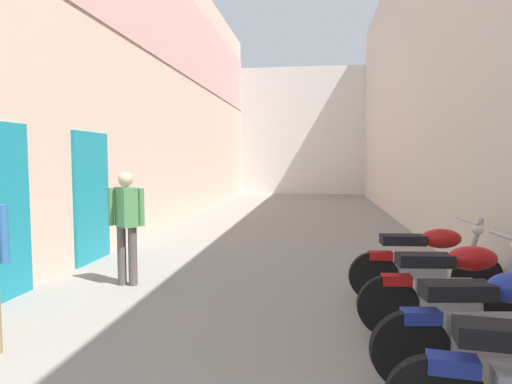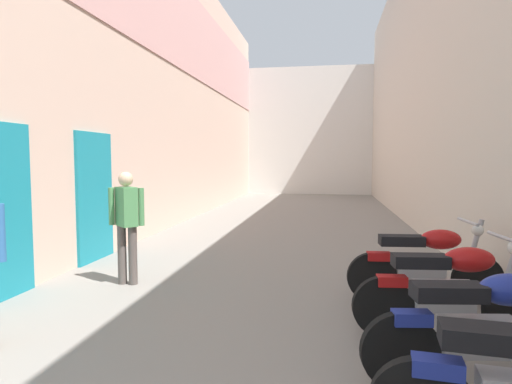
# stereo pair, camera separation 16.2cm
# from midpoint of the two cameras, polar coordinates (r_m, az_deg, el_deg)

# --- Properties ---
(ground_plane) EXTENTS (38.61, 38.61, 0.00)m
(ground_plane) POSITION_cam_midpoint_polar(r_m,az_deg,el_deg) (8.60, 2.18, -7.36)
(ground_plane) COLOR gray
(building_left) EXTENTS (0.45, 22.61, 7.45)m
(building_left) POSITION_cam_midpoint_polar(r_m,az_deg,el_deg) (11.28, -13.84, 14.48)
(building_left) COLOR beige
(building_left) RESTS_ON ground
(building_right) EXTENTS (0.45, 22.61, 7.69)m
(building_right) POSITION_cam_midpoint_polar(r_m,az_deg,el_deg) (10.86, 21.33, 15.21)
(building_right) COLOR beige
(building_right) RESTS_ON ground
(building_far_end) EXTENTS (9.09, 2.00, 6.27)m
(building_far_end) POSITION_cam_midpoint_polar(r_m,az_deg,el_deg) (22.74, 5.85, 7.83)
(building_far_end) COLOR silver
(building_far_end) RESTS_ON ground
(motorcycle_fourth) EXTENTS (1.84, 0.58, 1.04)m
(motorcycle_fourth) POSITION_cam_midpoint_polar(r_m,az_deg,el_deg) (3.84, 27.69, -15.09)
(motorcycle_fourth) COLOR black
(motorcycle_fourth) RESTS_ON ground
(motorcycle_fifth) EXTENTS (1.85, 0.58, 1.04)m
(motorcycle_fifth) POSITION_cam_midpoint_polar(r_m,az_deg,el_deg) (4.73, 23.60, -11.28)
(motorcycle_fifth) COLOR black
(motorcycle_fifth) RESTS_ON ground
(motorcycle_sixth) EXTENTS (1.85, 0.58, 1.04)m
(motorcycle_sixth) POSITION_cam_midpoint_polar(r_m,az_deg,el_deg) (5.74, 20.69, -8.47)
(motorcycle_sixth) COLOR black
(motorcycle_sixth) RESTS_ON ground
(pedestrian_further_down) EXTENTS (0.52, 0.38, 1.57)m
(pedestrian_further_down) POSITION_cam_midpoint_polar(r_m,az_deg,el_deg) (6.26, -17.37, -3.46)
(pedestrian_further_down) COLOR #564C47
(pedestrian_further_down) RESTS_ON ground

